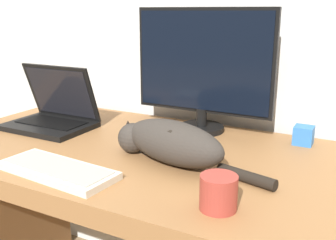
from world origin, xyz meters
TOP-DOWN VIEW (x-y plane):
  - desk at (0.00, 0.39)m, footprint 1.50×0.78m
  - monitor at (0.07, 0.67)m, footprint 0.53×0.17m
  - laptop at (-0.46, 0.45)m, footprint 0.32×0.23m
  - external_keyboard at (-0.12, 0.11)m, footprint 0.36×0.17m
  - cat at (0.12, 0.33)m, footprint 0.52×0.22m
  - coffee_mug at (0.35, 0.13)m, footprint 0.09×0.09m
  - small_toy at (0.44, 0.69)m, footprint 0.06×0.06m

SIDE VIEW (x-z plane):
  - desk at x=0.00m, z-range 0.22..0.98m
  - external_keyboard at x=-0.12m, z-range 0.76..0.78m
  - small_toy at x=0.44m, z-range 0.76..0.82m
  - coffee_mug at x=0.35m, z-range 0.76..0.84m
  - laptop at x=-0.46m, z-range 0.69..0.93m
  - cat at x=0.12m, z-range 0.76..0.89m
  - monitor at x=0.07m, z-range 0.77..1.22m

